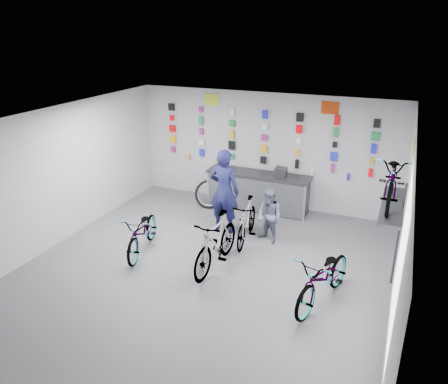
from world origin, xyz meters
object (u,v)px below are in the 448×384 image
at_px(bike_service, 247,221).
at_px(bike_right, 324,278).
at_px(bike_left, 143,232).
at_px(customer, 269,216).
at_px(counter, 258,192).
at_px(bike_center, 216,242).
at_px(clerk, 224,191).

bearing_deg(bike_service, bike_right, -45.89).
bearing_deg(bike_right, bike_service, 155.92).
bearing_deg(bike_left, bike_right, -19.13).
height_order(bike_left, customer, customer).
distance_m(counter, bike_service, 1.86).
distance_m(bike_center, bike_right, 2.23).
bearing_deg(counter, customer, -63.67).
distance_m(bike_left, clerk, 2.10).
bearing_deg(bike_left, clerk, 39.99).
distance_m(clerk, customer, 1.22).
distance_m(counter, bike_left, 3.49).
relative_size(bike_center, customer, 1.49).
distance_m(bike_right, customer, 2.42).
relative_size(counter, bike_center, 1.45).
height_order(bike_service, customer, customer).
distance_m(bike_left, bike_right, 3.92).
height_order(bike_center, bike_right, bike_center).
bearing_deg(customer, bike_right, -23.59).
relative_size(counter, bike_service, 1.64).
bearing_deg(customer, clerk, -161.66).
xyz_separation_m(bike_left, bike_center, (1.71, 0.01, 0.10)).
height_order(counter, bike_center, bike_center).
relative_size(bike_left, customer, 1.40).
bearing_deg(bike_center, customer, 68.90).
height_order(bike_service, clerk, clerk).
bearing_deg(bike_service, counter, 94.54).
bearing_deg(bike_right, clerk, 159.00).
xyz_separation_m(bike_service, customer, (0.46, 0.17, 0.13)).
height_order(bike_right, customer, customer).
relative_size(clerk, customer, 1.60).
bearing_deg(bike_right, customer, 145.74).
relative_size(bike_center, bike_service, 1.13).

